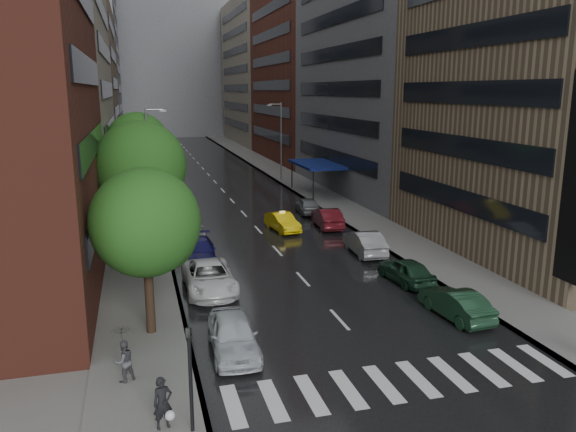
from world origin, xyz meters
name	(u,v)px	position (x,y,z in m)	size (l,w,h in m)	color
ground	(374,358)	(0.00, 0.00, 0.00)	(220.00, 220.00, 0.00)	gray
road	(210,177)	(0.00, 50.00, 0.01)	(14.00, 140.00, 0.01)	black
sidewalk_left	(136,179)	(-9.00, 50.00, 0.07)	(4.00, 140.00, 0.15)	gray
sidewalk_right	(280,174)	(9.00, 50.00, 0.07)	(4.00, 140.00, 0.15)	gray
crosswalk	(401,381)	(0.20, -2.00, 0.01)	(13.15, 2.80, 0.01)	silver
buildings_left	(78,46)	(-15.00, 58.79, 15.99)	(8.00, 108.00, 38.00)	maroon
buildings_right	(310,56)	(15.00, 56.70, 15.03)	(8.05, 109.10, 36.00)	#937A5B
building_far	(170,66)	(0.00, 118.00, 16.00)	(40.00, 14.00, 32.00)	slate
tree_near	(145,223)	(-8.60, 4.61, 5.09)	(4.68, 4.68, 7.45)	#382619
tree_mid	(140,167)	(-8.60, 15.64, 6.05)	(5.55, 5.55, 8.84)	#382619
tree_far	(138,144)	(-8.60, 31.72, 5.97)	(5.48, 5.48, 8.73)	#382619
taxi	(282,222)	(1.73, 21.25, 0.69)	(1.47, 4.20, 1.39)	yellow
parked_cars_left	(191,232)	(-5.40, 19.60, 0.76)	(2.60, 42.72, 1.59)	silver
parked_cars_right	(358,239)	(5.40, 14.97, 0.74)	(2.08, 28.23, 1.56)	#193924
ped_bag_walker	(163,404)	(-8.45, -2.90, 0.98)	(0.72, 0.56, 1.71)	black
ped_black_umbrella	(123,349)	(-9.68, 0.45, 1.40)	(0.96, 0.98, 2.09)	#4B4A4F
traffic_light	(190,370)	(-7.60, -3.29, 2.23)	(0.18, 0.15, 3.45)	black
street_lamp_left	(149,158)	(-7.72, 30.00, 4.89)	(1.74, 0.22, 9.00)	gray
street_lamp_right	(280,139)	(7.72, 45.00, 4.89)	(1.74, 0.22, 9.00)	gray
awning	(317,164)	(8.98, 35.00, 3.13)	(4.00, 8.00, 3.12)	navy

